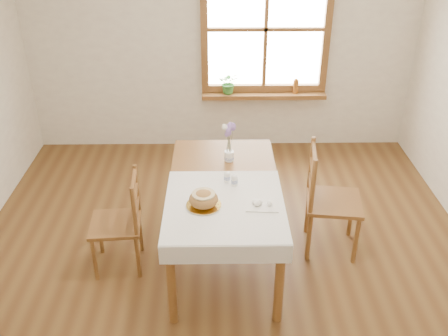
{
  "coord_description": "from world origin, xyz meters",
  "views": [
    {
      "loc": [
        -0.05,
        -3.15,
        2.88
      ],
      "look_at": [
        0.0,
        0.3,
        0.9
      ],
      "focal_mm": 40.0,
      "sensor_mm": 36.0,
      "label": 1
    }
  ],
  "objects_px": {
    "dining_table": "(224,193)",
    "bread_plate": "(204,205)",
    "chair_right": "(334,200)",
    "flower_vase": "(229,157)",
    "chair_left": "(115,222)"
  },
  "relations": [
    {
      "from": "dining_table",
      "to": "flower_vase",
      "type": "distance_m",
      "value": 0.4
    },
    {
      "from": "chair_right",
      "to": "bread_plate",
      "type": "distance_m",
      "value": 1.23
    },
    {
      "from": "dining_table",
      "to": "flower_vase",
      "type": "xyz_separation_m",
      "value": [
        0.05,
        0.38,
        0.13
      ]
    },
    {
      "from": "chair_right",
      "to": "bread_plate",
      "type": "xyz_separation_m",
      "value": [
        -1.11,
        -0.46,
        0.27
      ]
    },
    {
      "from": "dining_table",
      "to": "chair_left",
      "type": "distance_m",
      "value": 0.93
    },
    {
      "from": "dining_table",
      "to": "chair_right",
      "type": "height_order",
      "value": "chair_right"
    },
    {
      "from": "bread_plate",
      "to": "flower_vase",
      "type": "height_order",
      "value": "flower_vase"
    },
    {
      "from": "chair_left",
      "to": "dining_table",
      "type": "bearing_deg",
      "value": 91.32
    },
    {
      "from": "bread_plate",
      "to": "chair_left",
      "type": "bearing_deg",
      "value": 161.83
    },
    {
      "from": "flower_vase",
      "to": "dining_table",
      "type": "bearing_deg",
      "value": -97.49
    },
    {
      "from": "flower_vase",
      "to": "chair_left",
      "type": "bearing_deg",
      "value": -153.81
    },
    {
      "from": "dining_table",
      "to": "bread_plate",
      "type": "bearing_deg",
      "value": -115.43
    },
    {
      "from": "dining_table",
      "to": "flower_vase",
      "type": "relative_size",
      "value": 17.72
    },
    {
      "from": "dining_table",
      "to": "chair_left",
      "type": "bearing_deg",
      "value": -174.44
    },
    {
      "from": "dining_table",
      "to": "bread_plate",
      "type": "height_order",
      "value": "bread_plate"
    }
  ]
}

